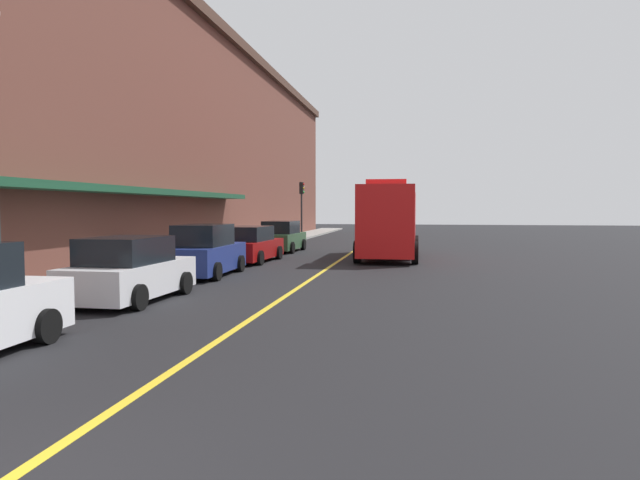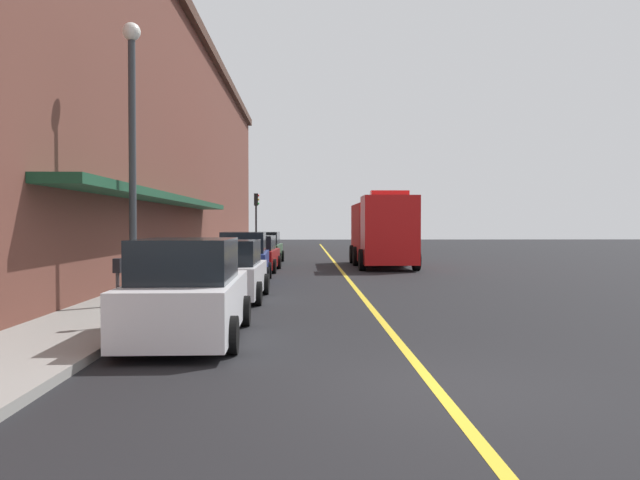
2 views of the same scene
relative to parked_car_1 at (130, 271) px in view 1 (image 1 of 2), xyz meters
The scene contains 12 objects.
ground_plane 15.85m from the parked_car_1, 75.87° to the left, with size 112.00×112.00×0.00m, color black.
sidewalk_left 15.55m from the parked_car_1, 98.64° to the left, with size 2.40×70.00×0.15m, color gray.
lane_center_stripe 15.85m from the parked_car_1, 75.87° to the left, with size 0.16×70.00×0.01m, color gold.
brick_building_left 17.97m from the parked_car_1, 122.78° to the left, with size 12.59×64.00×12.80m.
parked_car_1 is the anchor object (origin of this frame).
parked_car_2 5.55m from the parked_car_1, 90.89° to the left, with size 2.04×4.48×1.87m.
parked_car_3 10.92m from the parked_car_1, 90.48° to the left, with size 2.25×4.75×1.63m.
parked_car_4 17.04m from the parked_car_1, 90.28° to the left, with size 2.13×4.34×1.73m.
fire_truck 15.22m from the parked_car_1, 66.37° to the left, with size 2.84×7.95×3.71m.
parking_meter_0 5.91m from the parked_car_1, 104.56° to the left, with size 0.14×0.18×1.33m.
parking_meter_2 2.79m from the parked_car_1, 122.35° to the right, with size 0.14×0.18×1.33m.
traffic_light_near 29.03m from the parked_car_1, 92.82° to the left, with size 0.38×0.36×4.30m.
Camera 1 is at (3.63, -3.94, 2.45)m, focal length 31.44 mm.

